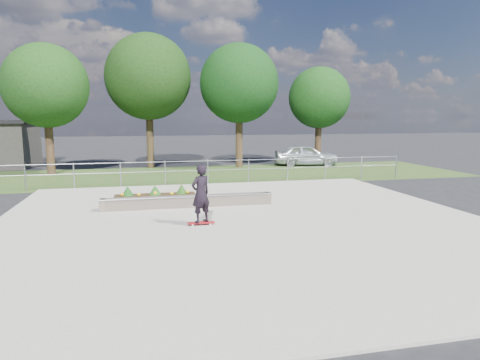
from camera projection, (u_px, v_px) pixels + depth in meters
name	position (u px, v px, depth m)	size (l,w,h in m)	color
ground	(245.00, 223.00, 13.15)	(120.00, 120.00, 0.00)	black
grass_verge	(198.00, 175.00, 23.75)	(30.00, 8.00, 0.02)	#2E451B
concrete_slab	(245.00, 222.00, 13.14)	(15.00, 15.00, 0.06)	#A19C8F
fence	(208.00, 169.00, 20.26)	(20.06, 0.06, 1.20)	gray
tree_far_left	(46.00, 86.00, 23.20)	(4.55, 4.55, 7.15)	#342214
tree_mid_left	(148.00, 77.00, 26.23)	(5.25, 5.25, 8.25)	#2E2112
tree_mid_right	(239.00, 84.00, 26.53)	(4.90, 4.90, 7.70)	#332314
tree_far_right	(319.00, 98.00, 29.41)	(4.20, 4.20, 6.60)	#302013
grind_ledge	(188.00, 201.00, 15.09)	(6.00, 0.44, 0.43)	brown
planter_bed	(155.00, 197.00, 15.97)	(3.00, 1.20, 0.61)	black
skateboarder	(201.00, 194.00, 12.47)	(0.80, 0.67, 1.81)	white
parked_car	(306.00, 155.00, 28.22)	(1.66, 4.13, 1.41)	#B9BEC3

